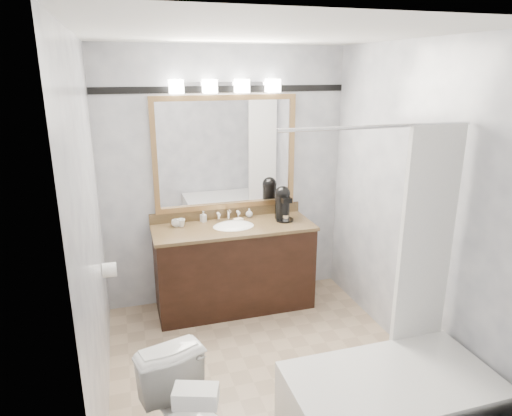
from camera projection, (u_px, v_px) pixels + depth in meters
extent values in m
cube|color=tan|center=(266.00, 367.00, 3.66)|extent=(2.40, 2.60, 0.01)
cube|color=white|center=(268.00, 32.00, 2.92)|extent=(2.40, 2.60, 0.01)
cube|color=silver|center=(226.00, 178.00, 4.48)|extent=(2.40, 0.01, 2.50)
cube|color=silver|center=(355.00, 304.00, 2.09)|extent=(2.40, 0.01, 2.50)
cube|color=silver|center=(90.00, 235.00, 2.95)|extent=(0.01, 2.60, 2.50)
cube|color=silver|center=(411.00, 204.00, 3.62)|extent=(0.01, 2.60, 2.50)
cube|color=black|center=(234.00, 268.00, 4.46)|extent=(1.50, 0.55, 0.82)
cube|color=olive|center=(234.00, 227.00, 4.34)|extent=(1.53, 0.58, 0.03)
cube|color=olive|center=(227.00, 213.00, 4.57)|extent=(1.53, 0.03, 0.10)
ellipsoid|color=white|center=(234.00, 229.00, 4.34)|extent=(0.44, 0.34, 0.14)
cube|color=#A77D4B|center=(225.00, 98.00, 4.23)|extent=(1.40, 0.04, 0.05)
cube|color=#A77D4B|center=(227.00, 206.00, 4.54)|extent=(1.40, 0.04, 0.05)
cube|color=#A77D4B|center=(154.00, 157.00, 4.20)|extent=(0.05, 0.04, 1.00)
cube|color=#A77D4B|center=(291.00, 150.00, 4.57)|extent=(0.05, 0.04, 1.00)
cube|color=white|center=(226.00, 153.00, 4.39)|extent=(1.30, 0.01, 1.00)
cube|color=silver|center=(225.00, 84.00, 4.19)|extent=(0.90, 0.05, 0.03)
cube|color=white|center=(176.00, 87.00, 4.02)|extent=(0.12, 0.12, 0.12)
cube|color=white|center=(210.00, 86.00, 4.10)|extent=(0.12, 0.12, 0.12)
cube|color=white|center=(242.00, 86.00, 4.19)|extent=(0.12, 0.12, 0.12)
cube|color=white|center=(273.00, 86.00, 4.27)|extent=(0.12, 0.12, 0.12)
cube|color=black|center=(224.00, 89.00, 4.22)|extent=(2.40, 0.01, 0.06)
cube|color=white|center=(390.00, 407.00, 2.89)|extent=(1.30, 0.72, 0.45)
cylinder|color=silver|center=(380.00, 127.00, 2.73)|extent=(1.30, 0.02, 0.02)
cube|color=white|center=(426.00, 241.00, 3.07)|extent=(0.40, 0.04, 1.55)
cylinder|color=white|center=(110.00, 270.00, 3.74)|extent=(0.11, 0.12, 0.12)
cube|color=white|center=(196.00, 396.00, 2.20)|extent=(0.24, 0.18, 0.09)
cylinder|color=black|center=(285.00, 220.00, 4.48)|extent=(0.17, 0.17, 0.02)
cylinder|color=black|center=(282.00, 206.00, 4.49)|extent=(0.15, 0.15, 0.25)
sphere|color=black|center=(283.00, 194.00, 4.46)|extent=(0.15, 0.15, 0.15)
cube|color=black|center=(286.00, 200.00, 4.40)|extent=(0.11, 0.11, 0.05)
cylinder|color=silver|center=(286.00, 218.00, 4.45)|extent=(0.06, 0.06, 0.06)
imported|color=white|center=(176.00, 223.00, 4.31)|extent=(0.11, 0.11, 0.07)
imported|color=white|center=(181.00, 223.00, 4.31)|extent=(0.09, 0.09, 0.07)
imported|color=white|center=(203.00, 216.00, 4.44)|extent=(0.06, 0.06, 0.11)
imported|color=white|center=(249.00, 213.00, 4.58)|extent=(0.08, 0.08, 0.09)
cube|color=beige|center=(238.00, 220.00, 4.46)|extent=(0.10, 0.09, 0.03)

